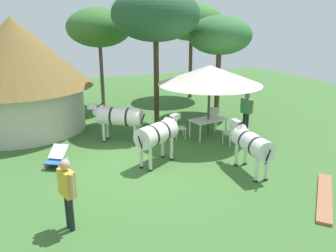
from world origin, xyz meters
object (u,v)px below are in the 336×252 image
(patio_chair_west_end, at_px, (178,126))
(patio_chair_east_end, at_px, (232,132))
(standing_watcher, at_px, (67,188))
(shade_umbrella, at_px, (210,75))
(patio_chair_near_lawn, at_px, (213,116))
(acacia_tree_left_background, at_px, (156,15))
(acacia_tree_right_background, at_px, (99,28))
(patio_dining_table, at_px, (208,121))
(acacia_tree_behind_hut, at_px, (220,36))
(guest_beside_umbrella, at_px, (247,109))
(striped_lounge_chair, at_px, (56,159))
(acacia_tree_far_lawn, at_px, (191,22))
(thatched_hut, at_px, (17,71))
(zebra_nearest_camera, at_px, (158,134))
(zebra_by_umbrella, at_px, (119,117))
(zebra_toward_hut, at_px, (251,143))

(patio_chair_west_end, bearing_deg, patio_chair_east_end, 59.27)
(standing_watcher, bearing_deg, shade_umbrella, 106.87)
(patio_chair_near_lawn, bearing_deg, patio_chair_west_end, 58.09)
(shade_umbrella, distance_m, patio_chair_near_lawn, 2.37)
(patio_chair_west_end, bearing_deg, acacia_tree_left_background, -166.80)
(acacia_tree_right_background, bearing_deg, shade_umbrella, -65.86)
(patio_dining_table, xyz_separation_m, acacia_tree_behind_hut, (2.12, 2.92, 3.20))
(acacia_tree_right_background, xyz_separation_m, acacia_tree_left_background, (1.62, -3.96, 0.58))
(standing_watcher, bearing_deg, guest_beside_umbrella, 99.55)
(acacia_tree_behind_hut, bearing_deg, patio_dining_table, -125.95)
(patio_chair_near_lawn, relative_size, striped_lounge_chair, 0.93)
(standing_watcher, relative_size, acacia_tree_far_lawn, 0.31)
(thatched_hut, xyz_separation_m, acacia_tree_behind_hut, (9.05, -1.03, 1.31))
(standing_watcher, xyz_separation_m, zebra_nearest_camera, (3.15, 2.67, 0.00))
(thatched_hut, bearing_deg, patio_chair_near_lawn, -21.03)
(acacia_tree_left_background, bearing_deg, patio_chair_west_end, -88.70)
(zebra_by_umbrella, relative_size, acacia_tree_right_background, 0.39)
(zebra_nearest_camera, height_order, acacia_tree_left_background, acacia_tree_left_background)
(patio_chair_near_lawn, xyz_separation_m, zebra_nearest_camera, (-3.62, -2.72, 0.51))
(standing_watcher, distance_m, zebra_nearest_camera, 4.13)
(patio_chair_near_lawn, xyz_separation_m, zebra_by_umbrella, (-4.25, -0.17, 0.48))
(standing_watcher, xyz_separation_m, zebra_by_umbrella, (2.52, 5.22, -0.03))
(thatched_hut, xyz_separation_m, patio_chair_east_end, (7.29, -5.15, -2.02))
(patio_chair_west_end, relative_size, zebra_toward_hut, 0.40)
(acacia_tree_behind_hut, bearing_deg, zebra_by_umbrella, -159.42)
(guest_beside_umbrella, bearing_deg, patio_chair_near_lawn, 18.58)
(zebra_nearest_camera, bearing_deg, acacia_tree_behind_hut, 103.04)
(patio_dining_table, xyz_separation_m, acacia_tree_far_lawn, (2.52, 6.79, 3.82))
(patio_chair_near_lawn, relative_size, acacia_tree_right_background, 0.17)
(acacia_tree_left_background, bearing_deg, patio_chair_near_lawn, -36.62)
(guest_beside_umbrella, distance_m, acacia_tree_left_background, 5.49)
(patio_chair_near_lawn, distance_m, acacia_tree_right_background, 7.55)
(acacia_tree_behind_hut, bearing_deg, guest_beside_umbrella, -97.11)
(zebra_toward_hut, bearing_deg, zebra_by_umbrella, 130.45)
(acacia_tree_right_background, distance_m, acacia_tree_left_background, 4.32)
(patio_chair_east_end, relative_size, acacia_tree_left_background, 0.15)
(striped_lounge_chair, distance_m, acacia_tree_left_background, 7.25)
(thatched_hut, distance_m, shade_umbrella, 7.97)
(standing_watcher, relative_size, acacia_tree_left_background, 0.29)
(patio_chair_east_end, xyz_separation_m, striped_lounge_chair, (-6.34, 0.54, -0.27))
(shade_umbrella, bearing_deg, patio_chair_east_end, -73.35)
(patio_chair_near_lawn, bearing_deg, standing_watcher, 76.54)
(acacia_tree_right_background, bearing_deg, zebra_toward_hut, -76.01)
(standing_watcher, bearing_deg, patio_chair_near_lawn, 109.13)
(zebra_nearest_camera, height_order, acacia_tree_right_background, acacia_tree_right_background)
(patio_chair_east_end, xyz_separation_m, acacia_tree_left_background, (-1.64, 3.72, 4.25))
(patio_chair_west_end, relative_size, standing_watcher, 0.52)
(shade_umbrella, height_order, zebra_by_umbrella, shade_umbrella)
(patio_chair_east_end, xyz_separation_m, patio_chair_west_end, (-1.59, 1.46, 0.00))
(standing_watcher, height_order, striped_lounge_chair, standing_watcher)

